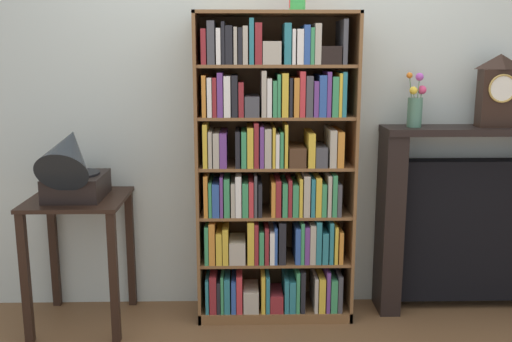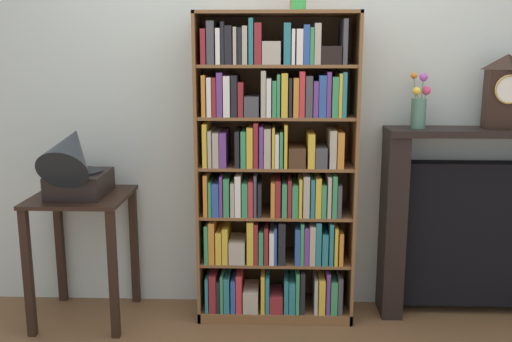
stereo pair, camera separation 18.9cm
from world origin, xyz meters
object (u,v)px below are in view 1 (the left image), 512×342
(gramophone, at_px, (71,165))
(fireplace_mantel, at_px, (475,221))
(bookshelf, at_px, (273,177))
(flower_vase, at_px, (415,106))
(mantel_clock, at_px, (498,91))
(side_table_left, at_px, (80,230))

(gramophone, height_order, fireplace_mantel, gramophone)
(bookshelf, xyz_separation_m, flower_vase, (0.82, 0.05, 0.40))
(mantel_clock, bearing_deg, bookshelf, -178.02)
(side_table_left, height_order, mantel_clock, mantel_clock)
(gramophone, distance_m, fireplace_mantel, 2.39)
(fireplace_mantel, distance_m, mantel_clock, 0.79)
(gramophone, distance_m, mantel_clock, 2.44)
(bookshelf, height_order, side_table_left, bookshelf)
(bookshelf, relative_size, side_table_left, 2.35)
(side_table_left, xyz_separation_m, fireplace_mantel, (2.34, 0.16, -0.01))
(gramophone, xyz_separation_m, fireplace_mantel, (2.34, 0.24, -0.40))
(fireplace_mantel, bearing_deg, side_table_left, -176.11)
(bookshelf, relative_size, fireplace_mantel, 1.50)
(fireplace_mantel, bearing_deg, bookshelf, -176.73)
(flower_vase, bearing_deg, mantel_clock, -0.75)
(gramophone, bearing_deg, side_table_left, 90.00)
(side_table_left, distance_m, mantel_clock, 2.53)
(flower_vase, bearing_deg, fireplace_mantel, 2.72)
(side_table_left, xyz_separation_m, mantel_clock, (2.40, 0.13, 0.77))
(side_table_left, bearing_deg, fireplace_mantel, 3.89)
(bookshelf, xyz_separation_m, mantel_clock, (1.29, 0.04, 0.49))
(fireplace_mantel, bearing_deg, mantel_clock, -22.88)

